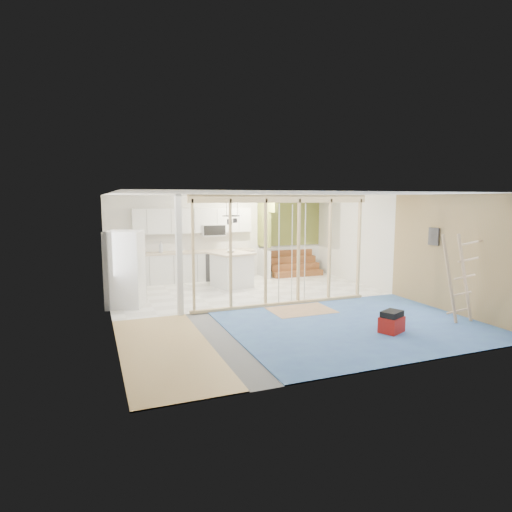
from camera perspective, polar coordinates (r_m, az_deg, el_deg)
name	(u,v)px	position (r m, az deg, el deg)	size (l,w,h in m)	color
room	(270,251)	(9.79, 1.93, 0.61)	(7.01, 8.01, 2.61)	slate
floor_overlays	(272,305)	(10.12, 2.15, -6.61)	(7.00, 8.00, 0.03)	white
stud_frame	(262,240)	(9.68, 0.76, 2.17)	(4.66, 0.14, 2.60)	tan
base_cabinets	(174,269)	(12.66, -10.88, -1.74)	(4.45, 2.24, 0.93)	silver
upper_cabinets	(195,221)	(13.11, -8.08, 4.59)	(3.60, 0.41, 0.85)	silver
green_partition	(284,247)	(13.98, 3.72, 1.23)	(2.25, 1.51, 2.60)	olive
pot_rack	(232,218)	(11.39, -3.24, 5.10)	(0.52, 0.52, 0.72)	black
sheathing_panel	(456,255)	(10.15, 25.06, 0.14)	(0.02, 4.00, 2.60)	#A18157
electrical_panel	(434,237)	(10.50, 22.62, 2.42)	(0.04, 0.30, 0.40)	#38393E
ceiling_light	(274,197)	(13.03, 2.42, 7.81)	(0.32, 0.32, 0.08)	#FFEABF
fridge	(125,269)	(10.27, -17.01, -1.71)	(1.00, 0.96, 1.78)	silver
island	(232,270)	(12.15, -3.23, -1.87)	(1.26, 1.26, 1.00)	white
bowl	(231,251)	(12.11, -3.37, 0.65)	(0.27, 0.27, 0.07)	white
soap_bottle_a	(161,247)	(12.87, -12.57, 1.20)	(0.13, 0.13, 0.34)	#B0B5C4
soap_bottle_b	(230,247)	(13.25, -3.49, 1.25)	(0.09, 0.09, 0.20)	silver
toolbox	(392,323)	(8.47, 17.63, -8.45)	(0.54, 0.49, 0.42)	maroon
ladder	(459,278)	(9.47, 25.46, -2.70)	(0.96, 0.17, 1.80)	tan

